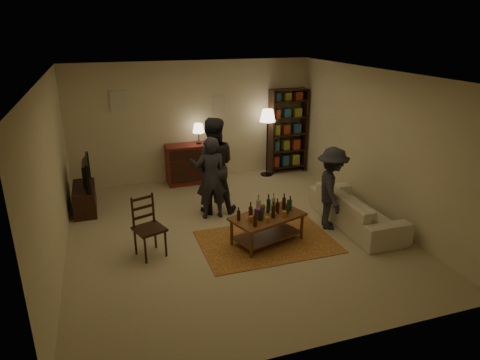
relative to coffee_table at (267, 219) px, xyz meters
name	(u,v)px	position (x,y,z in m)	size (l,w,h in m)	color
floor	(233,232)	(-0.43, 0.51, -0.43)	(6.00, 6.00, 0.00)	#C6B793
room_shell	(164,103)	(-1.08, 3.49, 1.39)	(6.00, 6.00, 6.00)	beige
rug	(267,242)	(0.00, 0.00, -0.42)	(2.20, 1.50, 0.01)	maroon
coffee_table	(267,219)	(0.00, 0.00, 0.00)	(1.33, 0.98, 0.83)	brown
dining_chair	(147,224)	(-1.91, 0.22, 0.09)	(0.55, 0.55, 0.98)	black
tv_stand	(84,192)	(-2.87, 2.31, -0.04)	(0.40, 1.00, 1.06)	black
dresser	(189,163)	(-0.62, 3.22, 0.05)	(1.00, 0.50, 1.36)	maroon
bookshelf	(287,130)	(1.82, 3.29, 0.61)	(0.90, 0.34, 2.02)	black
floor_lamp	(268,120)	(1.24, 3.16, 0.92)	(0.36, 0.36, 1.59)	black
sofa	(357,209)	(1.77, 0.11, -0.12)	(2.08, 0.81, 0.61)	beige
person_left	(211,178)	(-0.62, 1.25, 0.35)	(0.57, 0.37, 1.56)	#28272F
person_right	(213,166)	(-0.51, 1.52, 0.50)	(0.90, 0.70, 1.84)	#232229
person_by_sofa	(332,189)	(1.27, 0.19, 0.31)	(0.95, 0.55, 1.47)	#26272D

